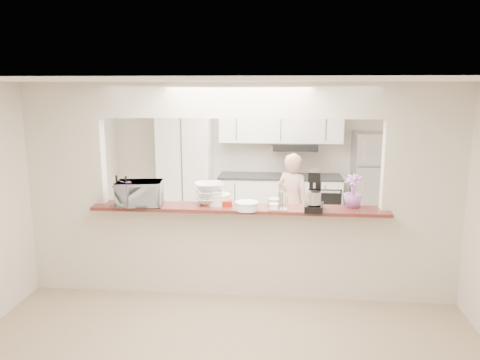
# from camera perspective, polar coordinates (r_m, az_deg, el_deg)

# --- Properties ---
(floor) EXTENTS (6.00, 6.00, 0.00)m
(floor) POSITION_cam_1_polar(r_m,az_deg,el_deg) (5.81, -0.08, -13.59)
(floor) COLOR tan
(floor) RESTS_ON ground
(tile_overlay) EXTENTS (5.00, 2.90, 0.01)m
(tile_overlay) POSITION_cam_1_polar(r_m,az_deg,el_deg) (7.24, 1.08, -8.39)
(tile_overlay) COLOR silver
(tile_overlay) RESTS_ON floor
(partition) EXTENTS (5.00, 0.15, 2.50)m
(partition) POSITION_cam_1_polar(r_m,az_deg,el_deg) (5.35, -0.08, 0.95)
(partition) COLOR beige
(partition) RESTS_ON floor
(bar_counter) EXTENTS (3.40, 0.38, 1.09)m
(bar_counter) POSITION_cam_1_polar(r_m,az_deg,el_deg) (5.59, -0.09, -8.25)
(bar_counter) COLOR beige
(bar_counter) RESTS_ON floor
(kitchen_cabinets) EXTENTS (3.15, 0.62, 2.25)m
(kitchen_cabinets) POSITION_cam_1_polar(r_m,az_deg,el_deg) (8.13, 0.41, 0.91)
(kitchen_cabinets) COLOR white
(kitchen_cabinets) RESTS_ON floor
(refrigerator) EXTENTS (0.75, 0.70, 1.70)m
(refrigerator) POSITION_cam_1_polar(r_m,az_deg,el_deg) (8.20, 16.12, -0.34)
(refrigerator) COLOR #A4A4A8
(refrigerator) RESTS_ON floor
(flower_left) EXTENTS (0.32, 0.29, 0.32)m
(flower_left) POSITION_cam_1_polar(r_m,az_deg,el_deg) (5.53, -13.77, -1.48)
(flower_left) COLOR #C769B2
(flower_left) RESTS_ON bar_counter
(wine_bottle_a) EXTENTS (0.07, 0.07, 0.35)m
(wine_bottle_a) POSITION_cam_1_polar(r_m,az_deg,el_deg) (5.53, -13.68, -1.72)
(wine_bottle_a) COLOR black
(wine_bottle_a) RESTS_ON bar_counter
(wine_bottle_b) EXTENTS (0.07, 0.07, 0.36)m
(wine_bottle_b) POSITION_cam_1_polar(r_m,az_deg,el_deg) (5.57, -14.74, -1.66)
(wine_bottle_b) COLOR black
(wine_bottle_b) RESTS_ON bar_counter
(toaster_oven) EXTENTS (0.56, 0.42, 0.28)m
(toaster_oven) POSITION_cam_1_polar(r_m,az_deg,el_deg) (5.53, -12.13, -1.62)
(toaster_oven) COLOR #A2A3A7
(toaster_oven) RESTS_ON bar_counter
(serving_bowls) EXTENTS (0.41, 0.41, 0.25)m
(serving_bowls) POSITION_cam_1_polar(r_m,az_deg,el_deg) (5.50, -3.79, -1.66)
(serving_bowls) COLOR silver
(serving_bowls) RESTS_ON bar_counter
(plate_stack_a) EXTENTS (0.28, 0.28, 0.13)m
(plate_stack_a) POSITION_cam_1_polar(r_m,az_deg,el_deg) (5.48, -2.66, -2.34)
(plate_stack_a) COLOR white
(plate_stack_a) RESTS_ON bar_counter
(plate_stack_b) EXTENTS (0.26, 0.26, 0.09)m
(plate_stack_b) POSITION_cam_1_polar(r_m,az_deg,el_deg) (5.24, 0.81, -3.17)
(plate_stack_b) COLOR white
(plate_stack_b) RESTS_ON bar_counter
(red_bowl) EXTENTS (0.14, 0.14, 0.07)m
(red_bowl) POSITION_cam_1_polar(r_m,az_deg,el_deg) (5.42, -1.69, -2.82)
(red_bowl) COLOR maroon
(red_bowl) RESTS_ON bar_counter
(tan_bowl) EXTENTS (0.16, 0.16, 0.07)m
(tan_bowl) POSITION_cam_1_polar(r_m,az_deg,el_deg) (5.49, 4.16, -2.63)
(tan_bowl) COLOR beige
(tan_bowl) RESTS_ON bar_counter
(utensil_caddy) EXTENTS (0.22, 0.13, 0.21)m
(utensil_caddy) POSITION_cam_1_polar(r_m,az_deg,el_deg) (5.25, 4.66, -2.71)
(utensil_caddy) COLOR silver
(utensil_caddy) RESTS_ON bar_counter
(stand_mixer) EXTENTS (0.23, 0.33, 0.45)m
(stand_mixer) POSITION_cam_1_polar(r_m,az_deg,el_deg) (5.25, 9.08, -1.52)
(stand_mixer) COLOR black
(stand_mixer) RESTS_ON bar_counter
(flower_right) EXTENTS (0.25, 0.25, 0.38)m
(flower_right) POSITION_cam_1_polar(r_m,az_deg,el_deg) (5.48, 13.63, -1.29)
(flower_right) COLOR #BA69C3
(flower_right) RESTS_ON bar_counter
(person) EXTENTS (0.65, 0.60, 1.49)m
(person) POSITION_cam_1_polar(r_m,az_deg,el_deg) (6.99, 6.45, -2.84)
(person) COLOR tan
(person) RESTS_ON floor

